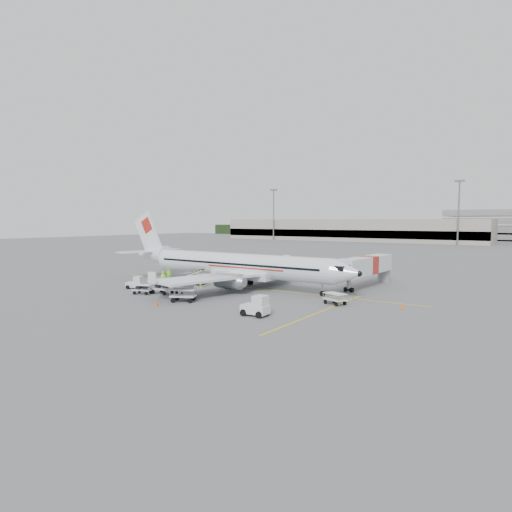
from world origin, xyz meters
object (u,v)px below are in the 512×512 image
object	(u,v)px
belt_loader	(191,275)
tug_aft	(135,282)
tug_mid	(185,288)
jet_bridge	(368,271)
aircraft	(239,249)
tug_fore	(255,305)

from	to	relation	value
belt_loader	tug_aft	size ratio (longest dim) A/B	2.43
tug_mid	jet_bridge	bearing A→B (deg)	75.40
tug_aft	aircraft	bearing A→B (deg)	15.35
aircraft	tug_fore	distance (m)	17.08
jet_bridge	belt_loader	world-z (taller)	jet_bridge
aircraft	belt_loader	distance (m)	7.52
aircraft	tug_fore	size ratio (longest dim) A/B	14.54
belt_loader	aircraft	bearing A→B (deg)	-1.23
tug_aft	tug_mid	bearing A→B (deg)	-26.95
tug_fore	tug_mid	bearing A→B (deg)	160.67
belt_loader	jet_bridge	bearing A→B (deg)	13.34
jet_bridge	tug_fore	xyz separation A→B (m)	(-2.22, -21.86, -1.02)
belt_loader	tug_fore	world-z (taller)	belt_loader
belt_loader	tug_aft	distance (m)	7.39
aircraft	jet_bridge	xyz separation A→B (m)	(13.29, 9.42, -2.82)
aircraft	jet_bridge	distance (m)	16.53
tug_fore	aircraft	bearing A→B (deg)	130.06
belt_loader	tug_mid	size ratio (longest dim) A/B	2.03
belt_loader	tug_fore	xyz separation A→B (m)	(17.51, -10.73, -0.36)
belt_loader	tug_mid	xyz separation A→B (m)	(5.45, -6.87, -0.38)
jet_bridge	belt_loader	bearing A→B (deg)	-147.32
aircraft	tug_fore	world-z (taller)	aircraft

